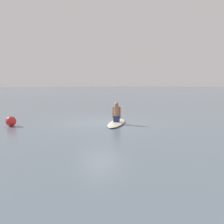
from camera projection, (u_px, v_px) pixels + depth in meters
ground_plane at (101, 122)px, 12.45m from camera, size 400.00×400.00×0.00m
surfboard at (117, 123)px, 11.89m from camera, size 2.56×2.49×0.12m
person_paddler at (117, 113)px, 11.82m from camera, size 0.44×0.44×1.05m
buoy_marker at (11, 121)px, 11.24m from camera, size 0.51×0.51×0.51m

